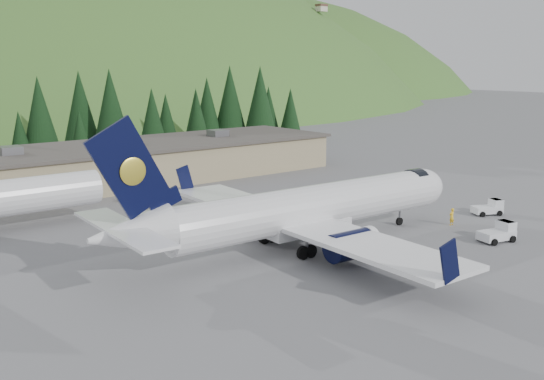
{
  "coord_description": "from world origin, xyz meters",
  "views": [
    {
      "loc": [
        -35.4,
        -38.47,
        15.88
      ],
      "look_at": [
        0.0,
        6.0,
        4.0
      ],
      "focal_mm": 40.0,
      "sensor_mm": 36.0,
      "label": 1
    }
  ],
  "objects_px": {
    "airliner": "(305,210)",
    "terminal_building": "(91,166)",
    "ramp_worker": "(452,217)",
    "baggage_tug_a": "(499,233)",
    "baggage_tug_b": "(489,208)"
  },
  "relations": [
    {
      "from": "terminal_building",
      "to": "ramp_worker",
      "type": "bearing_deg",
      "value": -64.06
    },
    {
      "from": "airliner",
      "to": "baggage_tug_a",
      "type": "xyz_separation_m",
      "value": [
        15.01,
        -9.81,
        -2.5
      ]
    },
    {
      "from": "baggage_tug_a",
      "to": "airliner",
      "type": "bearing_deg",
      "value": 159.18
    },
    {
      "from": "baggage_tug_a",
      "to": "terminal_building",
      "type": "height_order",
      "value": "terminal_building"
    },
    {
      "from": "ramp_worker",
      "to": "terminal_building",
      "type": "bearing_deg",
      "value": -61.92
    },
    {
      "from": "airliner",
      "to": "terminal_building",
      "type": "relative_size",
      "value": 0.53
    },
    {
      "from": "airliner",
      "to": "ramp_worker",
      "type": "distance_m",
      "value": 16.97
    },
    {
      "from": "ramp_worker",
      "to": "airliner",
      "type": "bearing_deg",
      "value": -10.81
    },
    {
      "from": "baggage_tug_b",
      "to": "airliner",
      "type": "bearing_deg",
      "value": -164.53
    },
    {
      "from": "airliner",
      "to": "ramp_worker",
      "type": "xyz_separation_m",
      "value": [
        16.37,
        -3.77,
        -2.43
      ]
    },
    {
      "from": "baggage_tug_b",
      "to": "ramp_worker",
      "type": "height_order",
      "value": "ramp_worker"
    },
    {
      "from": "airliner",
      "to": "terminal_building",
      "type": "distance_m",
      "value": 38.16
    },
    {
      "from": "airliner",
      "to": "baggage_tug_a",
      "type": "height_order",
      "value": "airliner"
    },
    {
      "from": "ramp_worker",
      "to": "baggage_tug_a",
      "type": "bearing_deg",
      "value": 79.44
    },
    {
      "from": "terminal_building",
      "to": "baggage_tug_a",
      "type": "bearing_deg",
      "value": -68.38
    }
  ]
}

